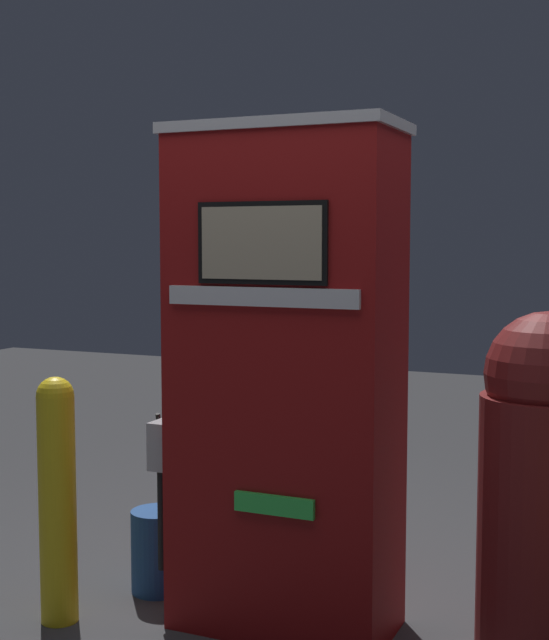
% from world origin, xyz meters
% --- Properties ---
extents(gas_pump, '(0.94, 0.47, 1.92)m').
position_xyz_m(gas_pump, '(-0.00, 0.22, 0.96)').
color(gas_pump, maroon).
rests_on(gas_pump, ground_plane).
extents(safety_bollard, '(0.15, 0.15, 0.97)m').
position_xyz_m(safety_bollard, '(-0.83, -0.10, 0.51)').
color(safety_bollard, yellow).
rests_on(safety_bollard, ground_plane).
extents(trash_bin, '(0.47, 0.47, 1.24)m').
position_xyz_m(trash_bin, '(0.94, 0.34, 0.64)').
color(trash_bin, maroon).
rests_on(trash_bin, ground_plane).
extents(squeegee_bucket, '(0.23, 0.23, 0.78)m').
position_xyz_m(squeegee_bucket, '(-0.63, 0.31, 0.18)').
color(squeegee_bucket, '#1E478C').
rests_on(squeegee_bucket, ground_plane).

